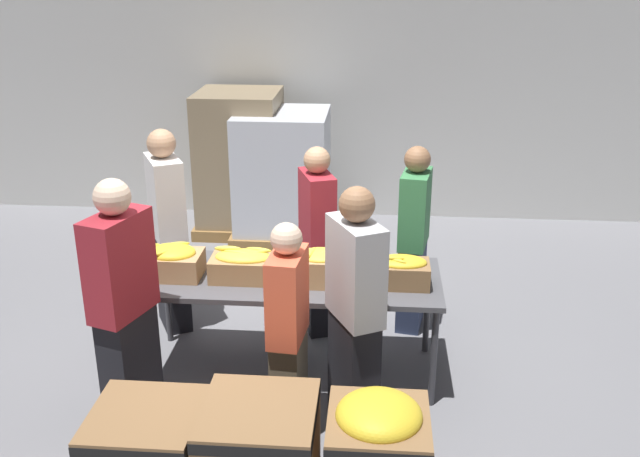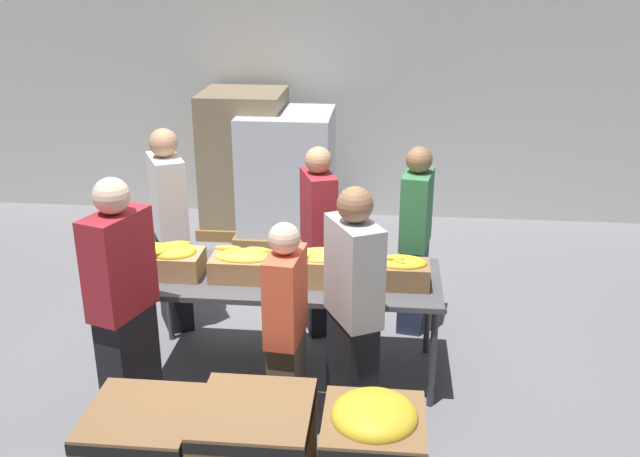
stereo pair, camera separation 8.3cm
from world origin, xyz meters
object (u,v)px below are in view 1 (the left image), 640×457
Objects in this scene: banana_box_2 at (321,266)px; donation_bin_0 at (148,453)px; banana_box_1 at (243,265)px; volunteer_2 at (124,308)px; banana_box_3 at (401,270)px; volunteer_1 at (169,232)px; donation_bin_1 at (260,454)px; pallet_stack_0 at (283,176)px; volunteer_0 at (413,240)px; banana_box_0 at (172,261)px; donation_bin_2 at (378,454)px; pallet_stack_1 at (240,163)px; volunteer_5 at (355,312)px; sorting_table at (289,283)px; volunteer_3 at (288,333)px; volunteer_4 at (317,242)px.

banana_box_2 is 1.79m from donation_bin_0.
banana_box_1 is 0.27× the size of volunteer_2.
banana_box_3 is at bearing -51.99° from volunteer_2.
volunteer_1 reaches higher than donation_bin_1.
volunteer_2 is 3.69m from pallet_stack_0.
volunteer_1 reaches higher than volunteer_0.
banana_box_0 is 1.10× the size of banana_box_2.
donation_bin_2 is 0.47× the size of pallet_stack_1.
volunteer_0 reaches higher than banana_box_1.
banana_box_2 is 0.62m from volunteer_5.
banana_box_2 is 1.16m from volunteer_0.
pallet_stack_1 is at bearing 101.82° from donation_bin_1.
pallet_stack_1 is at bearing 110.72° from banana_box_2.
volunteer_2 is at bearing -90.92° from pallet_stack_1.
volunteer_0 is 0.92× the size of volunteer_1.
sorting_table is 3.58× the size of donation_bin_0.
volunteer_5 is 2.52× the size of donation_bin_1.
volunteer_5 is at bearing -68.45° from pallet_stack_1.
banana_box_2 reaches higher than donation_bin_0.
donation_bin_0 is 0.39× the size of pallet_stack_1.
volunteer_2 is 2.80× the size of donation_bin_0.
volunteer_2 is at bearing -144.19° from sorting_table.
volunteer_5 is 2.23× the size of donation_bin_2.
volunteer_5 reaches higher than banana_box_2.
volunteer_2 is 1.17× the size of volunteer_3.
donation_bin_1 is (-0.83, -1.42, -0.56)m from banana_box_3.
volunteer_3 is 2.22× the size of donation_bin_1.
donation_bin_1 is (-0.51, -0.87, -0.49)m from volunteer_5.
banana_box_2 is 3.41m from pallet_stack_1.
banana_box_2 is at bearing 57.19° from donation_bin_0.
volunteer_0 is 2.88m from donation_bin_0.
volunteer_1 reaches higher than banana_box_3.
volunteer_0 is at bearing 54.92° from donation_bin_0.
banana_box_0 is (-0.87, -0.07, 0.18)m from sorting_table.
volunteer_0 is 0.99× the size of volunteer_4.
banana_box_0 is at bearing 6.22° from volunteer_2.
pallet_stack_0 is at bearing 175.46° from volunteer_4.
volunteer_3 is at bearing -82.02° from pallet_stack_0.
banana_box_1 reaches higher than donation_bin_2.
volunteer_2 is 1.01m from donation_bin_0.
banana_box_3 reaches higher than donation_bin_0.
banana_box_0 is at bearing -88.47° from pallet_stack_1.
pallet_stack_0 reaches higher than sorting_table.
pallet_stack_1 is at bearing 109.66° from donation_bin_2.
sorting_table is at bearing 11.89° from volunteer_5.
banana_box_1 is 0.71× the size of donation_bin_1.
volunteer_0 reaches higher than banana_box_2.
volunteer_3 is 2.40× the size of donation_bin_0.
volunteer_1 is 1.08× the size of volunteer_4.
banana_box_0 is at bearing 179.06° from banana_box_1.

